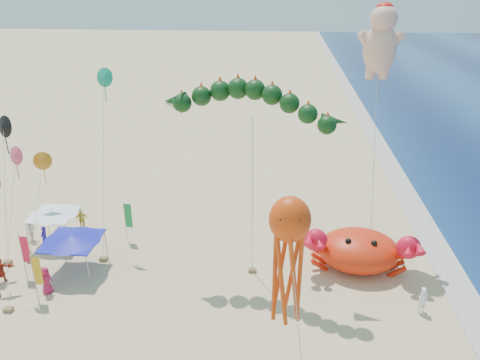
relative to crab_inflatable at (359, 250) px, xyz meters
The scene contains 11 objects.
ground 6.67m from the crab_inflatable, 154.39° to the right, with size 320.00×320.00×0.00m, color #D1B784.
foam_strip 6.88m from the crab_inflatable, 24.72° to the right, with size 320.00×320.00×0.00m, color silver.
crab_inflatable is the anchor object (origin of this frame).
dragon_kite 12.18m from the crab_inflatable, behind, with size 10.71×3.66×12.30m.
cherub_kite 13.70m from the crab_inflatable, 80.52° to the left, with size 2.17×5.67×16.69m.
octopus_kite 11.44m from the crab_inflatable, 118.76° to the right, with size 2.24×3.78×9.27m.
canopy_blue 18.94m from the crab_inflatable, behind, with size 3.73×3.73×2.71m.
canopy_white 21.80m from the crab_inflatable, behind, with size 3.37×3.37×2.71m.
feather_flags 20.88m from the crab_inflatable, behind, with size 9.90×7.42×3.20m.
beachgoers 20.08m from the crab_inflatable, behind, with size 27.69×8.81×1.84m.
small_kites 22.30m from the crab_inflatable, behind, with size 7.32×9.38×12.62m.
Camera 1 is at (0.45, -24.56, 17.96)m, focal length 35.00 mm.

